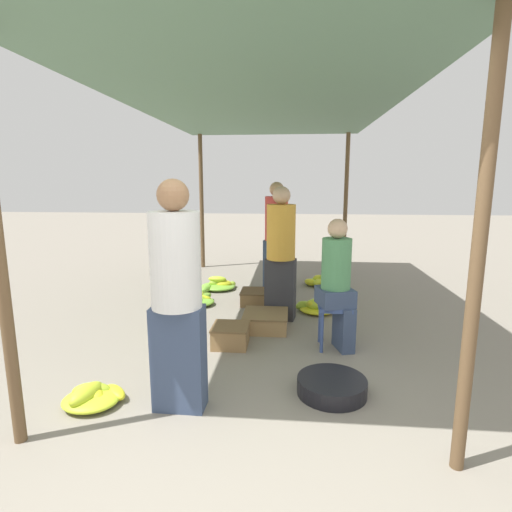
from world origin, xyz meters
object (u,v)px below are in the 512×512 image
stool (334,314)px  crate_mid (231,335)px  basin_black (332,386)px  crate_near (256,297)px  shopper_walking_mid (276,234)px  banana_pile_right_1 (319,281)px  shopper_walking_far (281,252)px  vendor_seated (338,282)px  banana_pile_right_0 (315,307)px  vendor_foreground (177,294)px  banana_pile_left_1 (196,301)px  banana_pile_left_0 (174,325)px  banana_pile_left_2 (218,285)px  crate_far (266,321)px  banana_pile_left_3 (92,396)px

stool → crate_mid: (-1.10, -0.05, -0.26)m
basin_black → crate_near: 2.57m
basin_black → shopper_walking_mid: 3.44m
banana_pile_right_1 → shopper_walking_far: (-0.61, -1.75, 0.80)m
vendor_seated → banana_pile_right_0: 1.31m
vendor_foreground → basin_black: (1.19, 0.30, -0.84)m
banana_pile_left_1 → crate_near: size_ratio=1.36×
banana_pile_right_1 → banana_pile_left_1: bearing=-144.9°
vendor_foreground → crate_mid: (0.21, 1.22, -0.80)m
vendor_foreground → banana_pile_left_0: 1.87m
banana_pile_left_2 → crate_far: size_ratio=1.32×
stool → shopper_walking_mid: shopper_walking_mid is taller
vendor_seated → basin_black: size_ratio=2.38×
vendor_seated → crate_far: bearing=148.1°
banana_pile_left_1 → crate_far: bearing=-39.4°
banana_pile_left_2 → crate_mid: (0.55, -2.23, 0.04)m
vendor_seated → shopper_walking_far: bearing=125.0°
stool → crate_near: stool is taller
shopper_walking_mid → banana_pile_left_3: bearing=-109.9°
banana_pile_right_1 → banana_pile_left_3: bearing=-117.5°
banana_pile_left_1 → banana_pile_left_2: banana_pile_left_2 is taller
banana_pile_left_1 → banana_pile_right_1: size_ratio=1.06×
banana_pile_left_3 → crate_mid: (0.92, 1.23, 0.05)m
crate_near → shopper_walking_mid: (0.25, 0.86, 0.80)m
crate_far → shopper_walking_mid: bearing=88.6°
basin_black → crate_far: crate_far is taller
banana_pile_right_0 → crate_mid: size_ratio=1.42×
banana_pile_left_1 → vendor_seated: bearing=-36.4°
basin_black → banana_pile_right_0: banana_pile_right_0 is taller
stool → banana_pile_right_0: size_ratio=0.86×
stool → banana_pile_left_0: 1.88m
banana_pile_right_1 → crate_near: same height
basin_black → shopper_walking_far: 2.06m
banana_pile_left_1 → crate_near: bearing=8.6°
banana_pile_left_2 → shopper_walking_mid: bearing=8.6°
vendor_seated → banana_pile_left_3: (-2.03, -1.27, -0.66)m
banana_pile_left_0 → banana_pile_right_0: bearing=25.2°
banana_pile_right_0 → crate_near: (-0.82, 0.34, 0.01)m
stool → banana_pile_right_1: (0.02, 2.62, -0.30)m
banana_pile_left_0 → vendor_foreground: bearing=-71.7°
crate_near → crate_far: bearing=-78.5°
stool → crate_near: size_ratio=1.08×
stool → basin_black: size_ratio=0.82×
shopper_walking_far → vendor_foreground: bearing=-108.4°
vendor_seated → shopper_walking_far: size_ratio=0.81×
vendor_foreground → vendor_seated: 1.83m
crate_mid → banana_pile_left_2: bearing=103.8°
banana_pile_left_0 → banana_pile_left_2: size_ratio=0.74×
banana_pile_left_1 → crate_mid: bearing=-62.9°
vendor_seated → crate_mid: bearing=-177.9°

